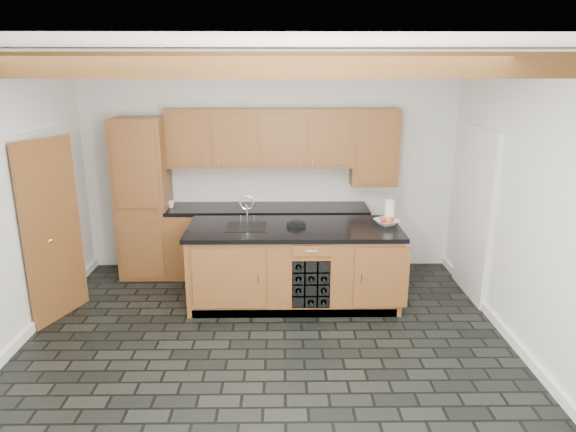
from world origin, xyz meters
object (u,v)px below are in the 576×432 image
fruit_bowl (386,222)px  paper_towel (389,212)px  island (294,265)px  kitchen_scale (296,224)px

fruit_bowl → paper_towel: size_ratio=0.95×
fruit_bowl → island: bearing=-176.3°
island → fruit_bowl: 1.19m
kitchen_scale → fruit_bowl: (1.05, 0.05, 0.00)m
island → paper_towel: 1.27m
island → kitchen_scale: size_ratio=11.36×
fruit_bowl → paper_towel: (0.04, 0.05, 0.11)m
island → kitchen_scale: kitchen_scale is taller
kitchen_scale → fruit_bowl: size_ratio=0.81×
kitchen_scale → island: bearing=-145.9°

